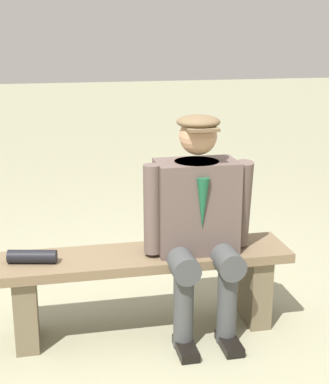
# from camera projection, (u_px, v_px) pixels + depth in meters

# --- Properties ---
(ground_plane) EXTENTS (30.00, 30.00, 0.00)m
(ground_plane) POSITION_uv_depth(u_px,v_px,m) (144.00, 329.00, 3.39)
(ground_plane) COLOR gray
(bench) EXTENTS (1.66, 0.37, 0.47)m
(bench) POSITION_uv_depth(u_px,v_px,m) (144.00, 277.00, 3.29)
(bench) COLOR brown
(bench) RESTS_ON ground
(seated_man) EXTENTS (0.62, 0.54, 1.24)m
(seated_man) POSITION_uv_depth(u_px,v_px,m) (198.00, 217.00, 3.21)
(seated_man) COLOR brown
(seated_man) RESTS_ON ground
(rolled_magazine) EXTENTS (0.27, 0.13, 0.07)m
(rolled_magazine) POSITION_uv_depth(u_px,v_px,m) (32.00, 257.00, 3.11)
(rolled_magazine) COLOR black
(rolled_magazine) RESTS_ON bench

